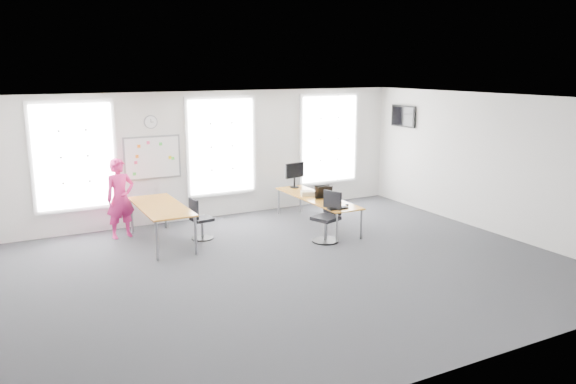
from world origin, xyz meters
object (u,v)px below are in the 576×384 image
chair_right (327,220)px  keyboard (338,208)px  headphones (336,199)px  chair_left (200,221)px  person (120,198)px  monitor (295,173)px  desk_right (317,199)px  desk_left (161,209)px

chair_right → keyboard: size_ratio=2.36×
keyboard → headphones: headphones is taller
chair_left → person: 1.74m
headphones → monitor: bearing=84.1°
person → monitor: person is taller
desk_right → desk_left: desk_left is taller
person → headphones: person is taller
desk_left → chair_right: chair_right is taller
desk_right → chair_left: (-2.68, 0.27, -0.24)m
desk_right → monitor: size_ratio=4.48×
desk_left → chair_right: bearing=-25.6°
desk_right → desk_left: (-3.46, 0.38, 0.10)m
chair_right → chair_left: 2.67m
headphones → keyboard: bearing=-131.1°
person → keyboard: size_ratio=3.84×
chair_right → keyboard: bearing=65.3°
monitor → person: bearing=168.9°
desk_left → desk_right: bearing=-6.3°
headphones → chair_left: bearing=154.1°
chair_right → headphones: (0.59, 0.59, 0.26)m
keyboard → desk_right: bearing=82.5°
desk_right → person: size_ratio=1.62×
desk_left → chair_left: chair_left is taller
desk_right → headphones: 0.55m
desk_right → person: person is taller
chair_left → keyboard: size_ratio=2.00×
desk_right → chair_left: 2.71m
chair_right → monitor: monitor is taller
chair_left → keyboard: chair_left is taller
desk_right → person: bearing=163.8°
desk_right → monitor: (0.06, 1.15, 0.41)m
chair_left → monitor: (2.74, 0.88, 0.65)m
chair_left → headphones: 3.00m
keyboard → desk_left: bearing=156.3°
desk_left → chair_right: size_ratio=2.09×
desk_right → chair_right: chair_right is taller
chair_left → person: (-1.41, 0.92, 0.46)m
desk_right → monitor: 1.23m
desk_left → headphones: desk_left is taller
chair_right → desk_left: bearing=-134.5°
chair_right → headphones: 0.88m
desk_right → chair_right: size_ratio=2.63×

